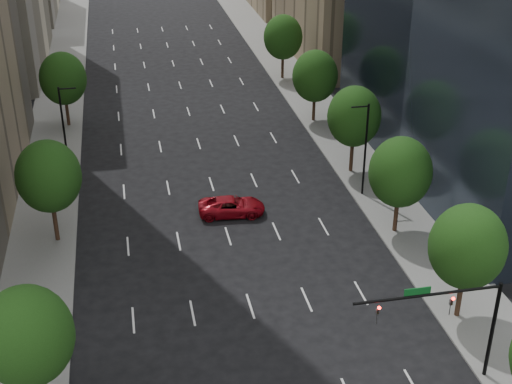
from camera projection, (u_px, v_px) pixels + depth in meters
sidewalk_left at (46, 198)px, 65.73m from camera, size 6.00×200.00×0.15m
sidewalk_right at (365, 170)px, 71.09m from camera, size 6.00×200.00×0.15m
tree_right_1 at (467, 247)px, 47.31m from camera, size 5.20×5.20×8.75m
tree_right_2 at (400, 172)px, 57.84m from camera, size 5.20×5.20×8.61m
tree_right_3 at (354, 116)px, 68.17m from camera, size 5.20×5.20×8.89m
tree_right_4 at (315, 76)px, 80.58m from camera, size 5.20×5.20×8.46m
tree_right_5 at (283, 37)px, 94.40m from camera, size 5.20×5.20×8.75m
tree_left_0 at (27, 336)px, 38.98m from camera, size 5.20×5.20×8.75m
tree_left_1 at (49, 176)px, 56.32m from camera, size 5.20×5.20×8.97m
tree_left_2 at (63, 79)px, 79.12m from camera, size 5.20×5.20×8.68m
streetlight_rn at (365, 147)px, 64.19m from camera, size 1.70×0.20×9.00m
streetlight_ln at (64, 128)px, 68.26m from camera, size 1.70×0.20×9.00m
traffic_signal at (458, 314)px, 41.73m from camera, size 9.12×0.40×7.38m
car_red_far at (232, 206)px, 62.71m from camera, size 6.10×3.25×1.63m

